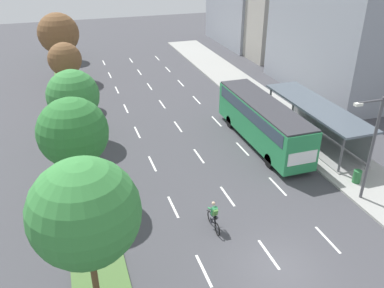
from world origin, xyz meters
The scene contains 17 objects.
ground_plane centered at (0.00, 0.00, 0.00)m, with size 140.00×140.00×0.00m, color #424247.
median_strip centered at (-8.30, 20.00, 0.06)m, with size 2.60×52.00×0.12m, color #4C7038.
sidewalk_right centered at (9.25, 20.00, 0.07)m, with size 4.50×52.00×0.15m, color #9E9E99.
lane_divider_left centered at (-3.50, 17.08, 0.00)m, with size 0.14×45.16×0.01m.
lane_divider_center centered at (0.00, 17.08, 0.00)m, with size 0.14×45.16×0.01m.
lane_divider_right centered at (3.50, 17.08, 0.00)m, with size 0.14×45.16×0.01m.
bus_shelter centered at (9.53, 11.26, 1.87)m, with size 2.90×10.74×2.86m.
bus centered at (5.25, 12.20, 2.07)m, with size 2.54×11.29×3.37m.
cyclist centered at (-1.92, 3.75, 0.79)m, with size 0.46×1.82×1.71m.
median_tree_nearest centered at (-8.54, 0.58, 4.94)m, with size 4.37×4.37×7.02m.
median_tree_second centered at (-8.52, 8.77, 4.58)m, with size 3.99×3.99×6.46m.
median_tree_third centered at (-8.12, 16.95, 3.78)m, with size 3.90×3.90×5.62m.
median_tree_fourth centered at (-8.27, 25.14, 4.38)m, with size 3.03×3.03×5.80m.
median_tree_fifth centered at (-8.47, 33.33, 5.06)m, with size 4.36×4.36×7.13m.
median_tree_farthest centered at (-8.20, 41.52, 3.83)m, with size 3.50×3.50×5.47m.
streetlight centered at (7.42, 3.50, 3.89)m, with size 1.91×0.24×6.50m.
trash_bin centered at (8.45, 5.00, 0.57)m, with size 0.52×0.52×0.85m, color #286B38.
Camera 1 is at (-8.50, -12.33, 14.28)m, focal length 37.30 mm.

